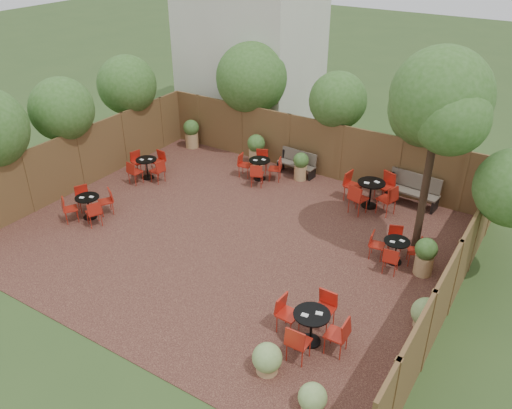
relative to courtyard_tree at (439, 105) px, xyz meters
The scene contains 13 objects.
ground 6.52m from the courtyard_tree, 154.86° to the right, with size 80.00×80.00×0.00m, color #354F23.
courtyard_paving 6.52m from the courtyard_tree, 154.86° to the right, with size 12.00×10.00×0.02m, color #331715.
fence_back 6.23m from the courtyard_tree, 147.94° to the left, with size 12.00×0.08×2.00m, color brown.
fence_left 11.23m from the courtyard_tree, 168.54° to the right, with size 0.08×10.00×2.00m, color brown.
fence_right 4.06m from the courtyard_tree, 56.16° to the right, with size 0.08×10.00×2.00m, color brown.
neighbour_building 10.79m from the courtyard_tree, 147.13° to the left, with size 5.00×4.00×8.00m, color beige.
overhang_foliage 6.77m from the courtyard_tree, behind, with size 15.43×10.77×2.60m.
courtyard_tree is the anchor object (origin of this frame).
park_bench_left 6.67m from the courtyard_tree, 153.54° to the left, with size 1.40×0.53×0.85m.
park_bench_right 4.47m from the courtyard_tree, 109.65° to the left, with size 1.67×0.67×1.01m.
bistro_tables 5.63m from the courtyard_tree, 167.01° to the right, with size 10.37×8.00×0.96m.
planters 6.74m from the courtyard_tree, 163.65° to the left, with size 10.69×3.93×1.16m.
low_shrubs 5.99m from the courtyard_tree, 88.43° to the right, with size 2.92×3.95×0.72m.
Camera 1 is at (7.33, -10.29, 8.14)m, focal length 37.05 mm.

